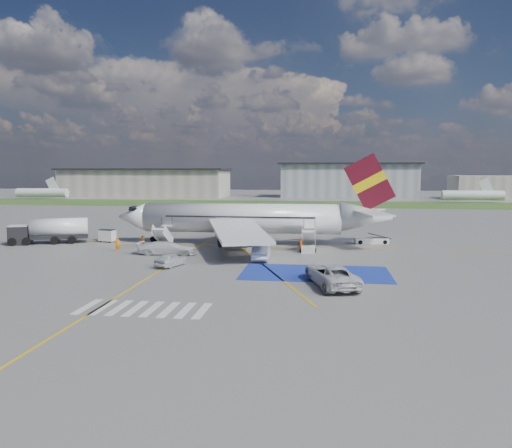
{
  "coord_description": "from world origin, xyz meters",
  "views": [
    {
      "loc": [
        10.48,
        -50.83,
        9.65
      ],
      "look_at": [
        2.96,
        6.2,
        3.5
      ],
      "focal_mm": 35.0,
      "sensor_mm": 36.0,
      "label": 1
    }
  ],
  "objects_px": {
    "belt_loader": "(372,241)",
    "car_silver_b": "(261,253)",
    "car_silver_a": "(171,260)",
    "van_white_a": "(331,271)",
    "airliner": "(253,218)",
    "gpu_cart": "(107,236)",
    "van_white_b": "(167,246)",
    "fuel_tanker": "(50,233)"
  },
  "relations": [
    {
      "from": "belt_loader",
      "to": "car_silver_b",
      "type": "bearing_deg",
      "value": -142.96
    },
    {
      "from": "car_silver_a",
      "to": "van_white_a",
      "type": "bearing_deg",
      "value": 176.96
    },
    {
      "from": "airliner",
      "to": "car_silver_a",
      "type": "distance_m",
      "value": 17.87
    },
    {
      "from": "gpu_cart",
      "to": "van_white_a",
      "type": "distance_m",
      "value": 36.96
    },
    {
      "from": "airliner",
      "to": "van_white_a",
      "type": "height_order",
      "value": "airliner"
    },
    {
      "from": "van_white_b",
      "to": "van_white_a",
      "type": "bearing_deg",
      "value": -129.04
    },
    {
      "from": "airliner",
      "to": "belt_loader",
      "type": "height_order",
      "value": "airliner"
    },
    {
      "from": "van_white_a",
      "to": "belt_loader",
      "type": "bearing_deg",
      "value": -118.79
    },
    {
      "from": "fuel_tanker",
      "to": "van_white_b",
      "type": "bearing_deg",
      "value": -43.37
    },
    {
      "from": "fuel_tanker",
      "to": "car_silver_b",
      "type": "distance_m",
      "value": 30.72
    },
    {
      "from": "gpu_cart",
      "to": "belt_loader",
      "type": "relative_size",
      "value": 0.46
    },
    {
      "from": "belt_loader",
      "to": "van_white_b",
      "type": "bearing_deg",
      "value": -163.74
    },
    {
      "from": "fuel_tanker",
      "to": "car_silver_a",
      "type": "height_order",
      "value": "fuel_tanker"
    },
    {
      "from": "fuel_tanker",
      "to": "van_white_a",
      "type": "height_order",
      "value": "fuel_tanker"
    },
    {
      "from": "airliner",
      "to": "gpu_cart",
      "type": "xyz_separation_m",
      "value": [
        -19.88,
        -0.86,
        -2.61
      ]
    },
    {
      "from": "van_white_a",
      "to": "van_white_b",
      "type": "bearing_deg",
      "value": -51.17
    },
    {
      "from": "belt_loader",
      "to": "car_silver_b",
      "type": "height_order",
      "value": "car_silver_b"
    },
    {
      "from": "car_silver_b",
      "to": "fuel_tanker",
      "type": "bearing_deg",
      "value": -18.5
    },
    {
      "from": "airliner",
      "to": "van_white_a",
      "type": "xyz_separation_m",
      "value": [
        9.87,
        -22.8,
        -2.18
      ]
    },
    {
      "from": "fuel_tanker",
      "to": "van_white_a",
      "type": "distance_m",
      "value": 41.73
    },
    {
      "from": "belt_loader",
      "to": "airliner",
      "type": "bearing_deg",
      "value": 178.58
    },
    {
      "from": "gpu_cart",
      "to": "van_white_a",
      "type": "height_order",
      "value": "van_white_a"
    },
    {
      "from": "van_white_a",
      "to": "car_silver_b",
      "type": "bearing_deg",
      "value": -72.22
    },
    {
      "from": "car_silver_b",
      "to": "van_white_b",
      "type": "height_order",
      "value": "van_white_b"
    },
    {
      "from": "car_silver_b",
      "to": "belt_loader",
      "type": "bearing_deg",
      "value": -134.78
    },
    {
      "from": "airliner",
      "to": "car_silver_a",
      "type": "bearing_deg",
      "value": -110.1
    },
    {
      "from": "fuel_tanker",
      "to": "car_silver_a",
      "type": "distance_m",
      "value": 24.84
    },
    {
      "from": "gpu_cart",
      "to": "car_silver_a",
      "type": "relative_size",
      "value": 0.56
    },
    {
      "from": "car_silver_a",
      "to": "van_white_a",
      "type": "xyz_separation_m",
      "value": [
        15.94,
        -6.21,
        0.52
      ]
    },
    {
      "from": "fuel_tanker",
      "to": "car_silver_b",
      "type": "bearing_deg",
      "value": -39.97
    },
    {
      "from": "belt_loader",
      "to": "van_white_b",
      "type": "distance_m",
      "value": 27.16
    },
    {
      "from": "airliner",
      "to": "van_white_b",
      "type": "bearing_deg",
      "value": -131.72
    },
    {
      "from": "airliner",
      "to": "gpu_cart",
      "type": "distance_m",
      "value": 20.06
    },
    {
      "from": "belt_loader",
      "to": "van_white_a",
      "type": "relative_size",
      "value": 0.76
    },
    {
      "from": "airliner",
      "to": "fuel_tanker",
      "type": "distance_m",
      "value": 27.17
    },
    {
      "from": "belt_loader",
      "to": "car_silver_a",
      "type": "distance_m",
      "value": 28.88
    },
    {
      "from": "gpu_cart",
      "to": "car_silver_a",
      "type": "bearing_deg",
      "value": -37.97
    },
    {
      "from": "belt_loader",
      "to": "car_silver_a",
      "type": "xyz_separation_m",
      "value": [
        -21.73,
        -19.02,
        0.34
      ]
    },
    {
      "from": "car_silver_b",
      "to": "car_silver_a",
      "type": "bearing_deg",
      "value": 27.09
    },
    {
      "from": "fuel_tanker",
      "to": "car_silver_b",
      "type": "height_order",
      "value": "fuel_tanker"
    },
    {
      "from": "fuel_tanker",
      "to": "belt_loader",
      "type": "distance_m",
      "value": 42.95
    },
    {
      "from": "car_silver_a",
      "to": "van_white_b",
      "type": "distance_m",
      "value": 7.37
    }
  ]
}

